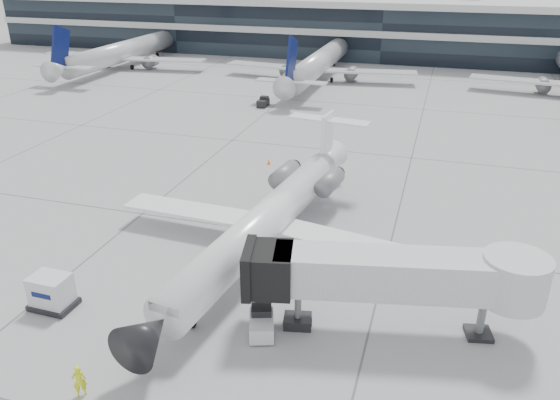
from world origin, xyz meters
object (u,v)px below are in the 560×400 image
(ramp_worker, at_px, (79,380))
(regional_jet, at_px, (269,218))
(jet_bridge, at_px, (405,275))
(cargo_uld, at_px, (52,292))
(baggage_tug, at_px, (262,323))

(ramp_worker, bearing_deg, regional_jet, -142.44)
(regional_jet, height_order, jet_bridge, regional_jet)
(regional_jet, bearing_deg, cargo_uld, -125.95)
(baggage_tug, distance_m, cargo_uld, 12.85)
(baggage_tug, bearing_deg, ramp_worker, -153.08)
(ramp_worker, bearing_deg, baggage_tug, -172.51)
(baggage_tug, relative_size, cargo_uld, 0.99)
(jet_bridge, bearing_deg, baggage_tug, -173.89)
(regional_jet, bearing_deg, jet_bridge, -28.17)
(ramp_worker, height_order, cargo_uld, cargo_uld)
(cargo_uld, bearing_deg, regional_jet, 48.10)
(jet_bridge, bearing_deg, cargo_uld, 178.53)
(cargo_uld, bearing_deg, baggage_tug, 7.11)
(jet_bridge, distance_m, baggage_tug, 8.36)
(regional_jet, distance_m, jet_bridge, 12.36)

